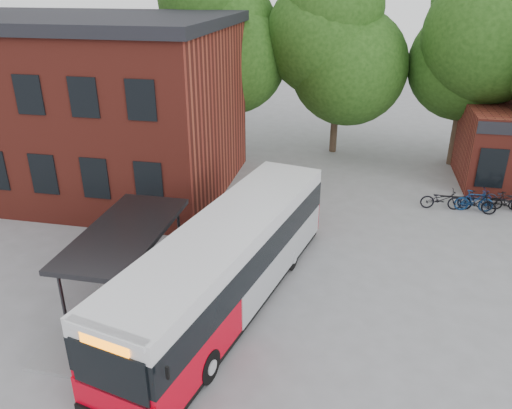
% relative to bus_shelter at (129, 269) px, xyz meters
% --- Properties ---
extents(ground, '(100.00, 100.00, 0.00)m').
position_rel_bus_shelter_xyz_m(ground, '(4.50, 1.00, -1.45)').
color(ground, gray).
extents(station_building, '(18.40, 10.40, 8.50)m').
position_rel_bus_shelter_xyz_m(station_building, '(-8.50, 10.00, 2.80)').
color(station_building, maroon).
rests_on(station_building, ground).
extents(bus_shelter, '(3.60, 7.00, 2.90)m').
position_rel_bus_shelter_xyz_m(bus_shelter, '(0.00, 0.00, 0.00)').
color(bus_shelter, '#2A2A2D').
rests_on(bus_shelter, ground).
extents(bike_rail, '(5.20, 0.10, 0.38)m').
position_rel_bus_shelter_xyz_m(bike_rail, '(13.78, 11.00, -1.26)').
color(bike_rail, '#2A2A2D').
rests_on(bike_rail, ground).
extents(tree_0, '(7.92, 7.92, 11.00)m').
position_rel_bus_shelter_xyz_m(tree_0, '(-1.50, 17.00, 4.05)').
color(tree_0, '#1B3E10').
rests_on(tree_0, ground).
extents(tree_1, '(7.92, 7.92, 10.40)m').
position_rel_bus_shelter_xyz_m(tree_1, '(5.50, 18.00, 3.75)').
color(tree_1, '#1B3E10').
rests_on(tree_1, ground).
extents(tree_2, '(7.92, 7.92, 11.00)m').
position_rel_bus_shelter_xyz_m(tree_2, '(12.50, 17.00, 4.05)').
color(tree_2, '#1B3E10').
rests_on(tree_2, ground).
extents(city_bus, '(5.12, 12.17, 3.03)m').
position_rel_bus_shelter_xyz_m(city_bus, '(3.13, 0.82, 0.06)').
color(city_bus, red).
rests_on(city_bus, ground).
extents(bicycle_0, '(1.93, 0.76, 1.00)m').
position_rel_bus_shelter_xyz_m(bicycle_0, '(11.10, 10.21, -0.95)').
color(bicycle_0, black).
rests_on(bicycle_0, ground).
extents(bicycle_1, '(1.79, 0.56, 1.06)m').
position_rel_bus_shelter_xyz_m(bicycle_1, '(12.57, 10.24, -0.92)').
color(bicycle_1, navy).
rests_on(bicycle_1, ground).
extents(bicycle_2, '(1.70, 1.01, 0.84)m').
position_rel_bus_shelter_xyz_m(bicycle_2, '(12.81, 10.92, -1.03)').
color(bicycle_2, navy).
rests_on(bicycle_2, ground).
extents(bicycle_3, '(1.80, 1.08, 1.05)m').
position_rel_bus_shelter_xyz_m(bicycle_3, '(12.69, 10.17, -0.93)').
color(bicycle_3, black).
rests_on(bicycle_3, ground).
extents(bicycle_4, '(1.89, 0.94, 0.95)m').
position_rel_bus_shelter_xyz_m(bicycle_4, '(14.12, 11.03, -0.98)').
color(bicycle_4, '#22212B').
rests_on(bicycle_4, ground).
extents(bicycle_5, '(1.62, 0.75, 0.94)m').
position_rel_bus_shelter_xyz_m(bicycle_5, '(14.12, 10.57, -0.98)').
color(bicycle_5, black).
rests_on(bicycle_5, ground).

